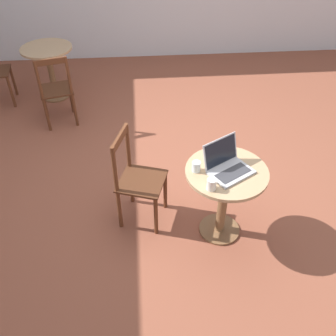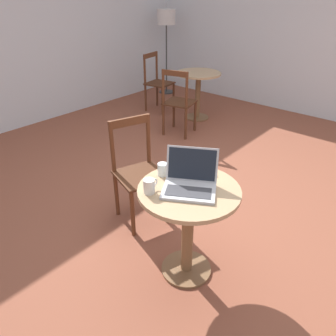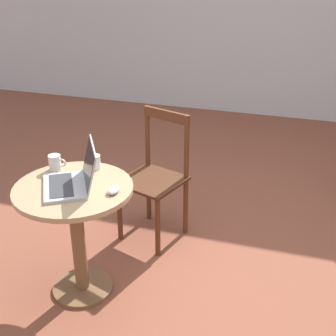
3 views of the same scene
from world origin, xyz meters
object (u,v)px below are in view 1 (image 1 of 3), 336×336
object	(u,v)px
chair_near_back	(137,180)
mouse	(221,151)
drinking_glass	(196,166)
cafe_table_mid	(49,61)
cafe_table_near	(225,187)
mug	(211,184)
chair_mid_left	(56,91)
laptop	(228,166)

from	to	relation	value
chair_near_back	mouse	distance (m)	0.77
drinking_glass	cafe_table_mid	bearing A→B (deg)	31.54
cafe_table_near	mouse	bearing A→B (deg)	1.52
chair_near_back	cafe_table_mid	bearing A→B (deg)	25.23
cafe_table_mid	mug	distance (m)	3.32
chair_near_back	drinking_glass	world-z (taller)	chair_near_back
chair_mid_left	mouse	bearing A→B (deg)	-135.58
chair_near_back	mouse	xyz separation A→B (m)	(0.00, -0.72, 0.28)
cafe_table_mid	drinking_glass	bearing A→B (deg)	-148.46
cafe_table_mid	drinking_glass	world-z (taller)	drinking_glass
laptop	mouse	distance (m)	0.24
laptop	drinking_glass	size ratio (longest dim) A/B	4.99
chair_mid_left	drinking_glass	xyz separation A→B (m)	(-1.93, -1.43, 0.31)
cafe_table_near	cafe_table_mid	size ratio (longest dim) A/B	1.00
laptop	cafe_table_near	bearing A→B (deg)	163.76
cafe_table_near	chair_mid_left	distance (m)	2.57
chair_mid_left	mouse	xyz separation A→B (m)	(-1.70, -1.67, 0.28)
cafe_table_near	drinking_glass	bearing A→B (deg)	85.32
cafe_table_mid	chair_mid_left	world-z (taller)	chair_mid_left
cafe_table_near	laptop	bearing A→B (deg)	-16.24
cafe_table_mid	mouse	world-z (taller)	mouse
cafe_table_mid	laptop	bearing A→B (deg)	-144.87
cafe_table_near	mug	distance (m)	0.34
mouse	laptop	bearing A→B (deg)	-178.22
laptop	mug	size ratio (longest dim) A/B	3.90
mug	chair_mid_left	bearing A→B (deg)	35.20
cafe_table_near	chair_near_back	size ratio (longest dim) A/B	0.78
laptop	drinking_glass	xyz separation A→B (m)	(0.02, 0.25, -0.01)
drinking_glass	cafe_table_near	bearing A→B (deg)	-94.68
cafe_table_near	chair_mid_left	xyz separation A→B (m)	(1.95, 1.68, -0.08)
cafe_table_near	chair_mid_left	world-z (taller)	chair_mid_left
cafe_table_mid	chair_near_back	size ratio (longest dim) A/B	0.78
mouse	mug	distance (m)	0.47
mouse	drinking_glass	xyz separation A→B (m)	(-0.22, 0.24, 0.03)
cafe_table_mid	mouse	distance (m)	3.04
mug	drinking_glass	distance (m)	0.23
laptop	mouse	world-z (taller)	laptop
cafe_table_mid	mouse	xyz separation A→B (m)	(-2.40, -1.85, 0.20)
chair_near_back	laptop	xyz separation A→B (m)	(-0.24, -0.73, 0.31)
cafe_table_near	chair_near_back	xyz separation A→B (m)	(0.24, 0.73, -0.08)
mouse	cafe_table_mid	bearing A→B (deg)	37.63
cafe_table_mid	mug	world-z (taller)	mug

